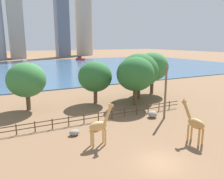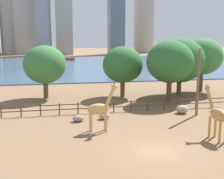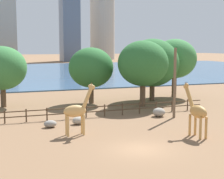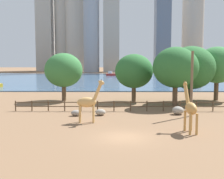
% 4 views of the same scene
% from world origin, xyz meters
% --- Properties ---
extents(ground_plane, '(400.00, 400.00, 0.00)m').
position_xyz_m(ground_plane, '(0.00, 80.00, 0.00)').
color(ground_plane, brown).
extents(harbor_water, '(180.00, 86.00, 0.20)m').
position_xyz_m(harbor_water, '(0.00, 77.00, 0.10)').
color(harbor_water, '#3D6084').
rests_on(harbor_water, ground).
extents(giraffe_tall, '(2.83, 0.82, 4.42)m').
position_xyz_m(giraffe_tall, '(-3.39, 5.54, 2.07)').
color(giraffe_tall, tan).
rests_on(giraffe_tall, ground).
extents(giraffe_companion, '(0.93, 3.17, 4.44)m').
position_xyz_m(giraffe_companion, '(5.76, 1.70, 2.12)').
color(giraffe_companion, '#C18C47').
rests_on(giraffe_companion, ground).
extents(utility_pole, '(0.28, 0.28, 7.26)m').
position_xyz_m(utility_pole, '(7.83, 8.93, 3.63)').
color(utility_pole, brown).
rests_on(utility_pole, ground).
extents(boulder_near_fence, '(1.15, 0.97, 0.72)m').
position_xyz_m(boulder_near_fence, '(-2.35, 9.31, 0.36)').
color(boulder_near_fence, gray).
rests_on(boulder_near_fence, ground).
extents(boulder_by_pole, '(1.18, 0.89, 0.67)m').
position_xyz_m(boulder_by_pole, '(-5.07, 8.96, 0.33)').
color(boulder_by_pole, gray).
rests_on(boulder_by_pole, ground).
extents(boulder_small, '(1.33, 1.25, 0.93)m').
position_xyz_m(boulder_small, '(6.61, 9.97, 0.47)').
color(boulder_small, gray).
rests_on(boulder_small, ground).
extents(enclosure_fence, '(26.12, 0.14, 1.30)m').
position_xyz_m(enclosure_fence, '(-0.36, 12.00, 0.76)').
color(enclosure_fence, '#4C3826').
rests_on(enclosure_fence, ground).
extents(tree_left_large, '(6.33, 6.33, 8.44)m').
position_xyz_m(tree_left_large, '(15.34, 22.03, 5.56)').
color(tree_left_large, brown).
rests_on(tree_left_large, ground).
extents(tree_center_broad, '(6.20, 6.20, 8.11)m').
position_xyz_m(tree_center_broad, '(7.58, 16.20, 5.30)').
color(tree_center_broad, brown).
rests_on(tree_center_broad, ground).
extents(tree_right_tall, '(7.14, 7.14, 8.40)m').
position_xyz_m(tree_right_tall, '(10.67, 19.85, 5.18)').
color(tree_right_tall, brown).
rests_on(tree_right_tall, ground).
extents(tree_left_small, '(5.76, 5.76, 7.25)m').
position_xyz_m(tree_left_small, '(2.20, 20.46, 4.64)').
color(tree_left_small, brown).
rests_on(tree_left_small, ground).
extents(tree_right_small, '(5.87, 5.87, 7.42)m').
position_xyz_m(tree_right_small, '(-8.67, 21.42, 4.76)').
color(tree_right_small, brown).
rests_on(tree_right_small, ground).
extents(boat_sailboat, '(4.56, 2.10, 1.94)m').
position_xyz_m(boat_sailboat, '(-2.11, 96.19, 0.86)').
color(boat_sailboat, '#B22D28').
rests_on(boat_sailboat, harbor_water).
extents(boat_tug, '(4.27, 6.05, 2.52)m').
position_xyz_m(boat_tug, '(28.64, 109.16, 1.05)').
color(boat_tug, '#B22D28').
rests_on(boat_tug, harbor_water).
extents(skyline_tower_glass, '(9.04, 9.04, 56.16)m').
position_xyz_m(skyline_tower_glass, '(-13.92, 140.00, 28.08)').
color(skyline_tower_glass, '#939EAD').
rests_on(skyline_tower_glass, ground).
extents(skyline_tower_short, '(13.46, 13.46, 49.78)m').
position_xyz_m(skyline_tower_short, '(48.97, 158.67, 24.89)').
color(skyline_tower_short, '#ADA89E').
rests_on(skyline_tower_short, ground).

